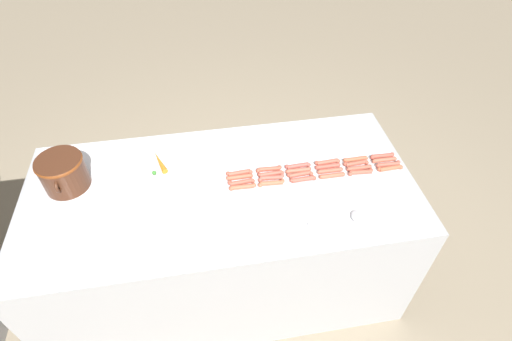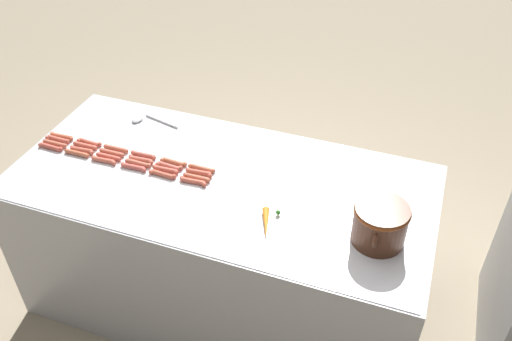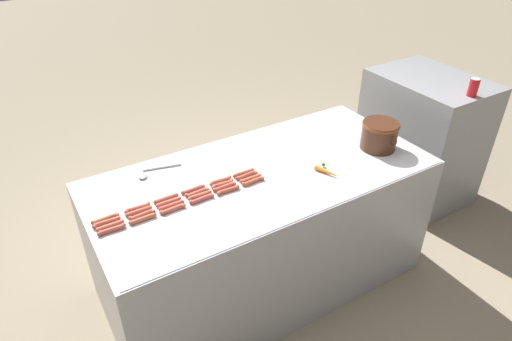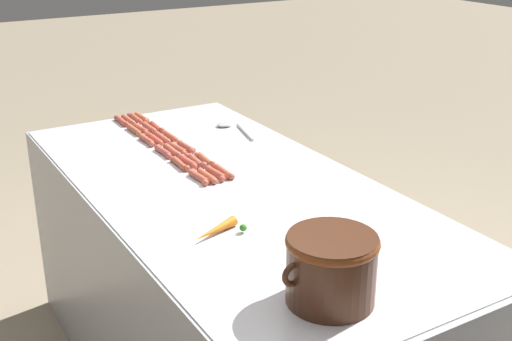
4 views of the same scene
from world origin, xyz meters
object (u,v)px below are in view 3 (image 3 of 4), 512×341
at_px(hot_dog_9, 197,193).
at_px(hot_dog_17, 251,178).
at_px(hot_dog_22, 228,190).
at_px(serving_spoon, 149,173).
at_px(hot_dog_0, 105,219).
at_px(hot_dog_15, 200,195).
at_px(hot_dog_6, 106,223).
at_px(hot_dog_16, 224,187).
at_px(hot_dog_10, 223,184).
at_px(hot_dog_14, 171,205).
at_px(hot_dog_21, 202,199).
at_px(hot_dog_4, 220,181).
at_px(hot_dog_8, 169,202).
at_px(hot_dog_13, 142,215).
at_px(hot_dog_18, 112,230).
at_px(hot_dog_19, 143,219).
at_px(hot_dog_2, 166,198).
at_px(hot_dog_5, 244,173).
at_px(hot_dog_11, 247,176).
at_px(bean_pot, 379,134).
at_px(hot_dog_12, 110,226).
at_px(hot_dog_1, 137,208).
at_px(back_cabinet, 420,138).
at_px(hot_dog_7, 139,212).
at_px(soda_can, 473,87).
at_px(hot_dog_3, 193,190).
at_px(hot_dog_20, 173,209).
at_px(carrot, 328,172).

distance_m(hot_dog_9, hot_dog_17, 0.31).
distance_m(hot_dog_22, serving_spoon, 0.49).
bearing_deg(hot_dog_0, hot_dog_15, 82.32).
bearing_deg(hot_dog_6, hot_dog_16, 87.19).
bearing_deg(hot_dog_10, hot_dog_14, -83.97).
distance_m(hot_dog_15, hot_dog_21, 0.03).
distance_m(hot_dog_4, hot_dog_8, 0.32).
bearing_deg(hot_dog_13, hot_dog_4, 98.03).
xyz_separation_m(hot_dog_18, hot_dog_19, (-0.00, 0.15, 0.00)).
xyz_separation_m(hot_dog_2, hot_dog_19, (0.10, -0.16, 0.00)).
bearing_deg(hot_dog_4, hot_dog_13, -81.97).
relative_size(hot_dog_5, hot_dog_11, 1.00).
bearing_deg(bean_pot, hot_dog_13, -93.94).
xyz_separation_m(hot_dog_2, hot_dog_12, (0.07, -0.31, 0.00)).
xyz_separation_m(hot_dog_4, hot_dog_15, (0.07, -0.16, 0.00)).
bearing_deg(hot_dog_22, hot_dog_15, -103.32).
xyz_separation_m(hot_dog_12, hot_dog_16, (-0.00, 0.62, 0.00)).
bearing_deg(hot_dog_1, bean_pot, 83.51).
bearing_deg(hot_dog_19, back_cabinet, 96.87).
height_order(hot_dog_4, hot_dog_7, same).
bearing_deg(hot_dog_14, hot_dog_4, 102.32).
bearing_deg(hot_dog_18, hot_dog_5, 97.34).
distance_m(hot_dog_13, bean_pot, 1.49).
distance_m(hot_dog_4, hot_dog_5, 0.15).
bearing_deg(hot_dog_10, hot_dog_21, -67.90).
relative_size(hot_dog_11, soda_can, 1.11).
xyz_separation_m(hot_dog_3, hot_dog_21, (0.10, 0.00, 0.00)).
height_order(hot_dog_17, hot_dog_20, same).
relative_size(hot_dog_1, hot_dog_18, 1.00).
relative_size(hot_dog_11, hot_dog_18, 1.00).
distance_m(hot_dog_2, hot_dog_19, 0.19).
xyz_separation_m(hot_dog_5, hot_dog_22, (0.10, -0.15, 0.00)).
xyz_separation_m(hot_dog_11, carrot, (0.21, 0.41, 0.00)).
distance_m(hot_dog_17, hot_dog_20, 0.48).
distance_m(hot_dog_8, hot_dog_20, 0.07).
height_order(back_cabinet, hot_dog_10, back_cabinet).
bearing_deg(hot_dog_7, hot_dog_11, 89.95).
bearing_deg(hot_dog_8, hot_dog_11, 90.42).
height_order(hot_dog_17, hot_dog_18, same).
distance_m(hot_dog_11, hot_dog_18, 0.78).
bearing_deg(hot_dog_17, back_cabinet, 98.37).
distance_m(hot_dog_4, hot_dog_16, 0.07).
relative_size(hot_dog_6, hot_dog_15, 1.00).
height_order(hot_dog_10, bean_pot, bean_pot).
relative_size(hot_dog_4, hot_dog_19, 1.00).
height_order(hot_dog_21, hot_dog_22, same).
bearing_deg(hot_dog_9, hot_dog_18, -82.49).
relative_size(hot_dog_15, hot_dog_16, 1.00).
xyz_separation_m(hot_dog_15, hot_dog_22, (0.04, 0.15, 0.00)).
distance_m(hot_dog_1, hot_dog_2, 0.15).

